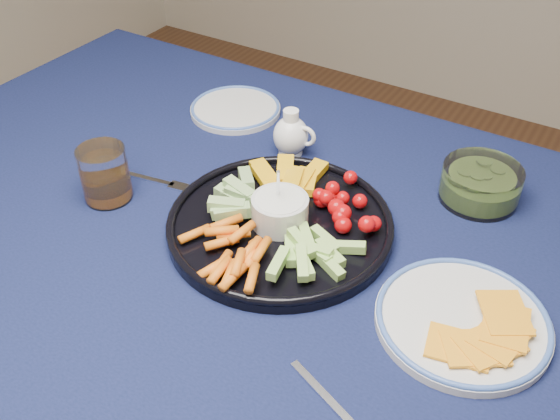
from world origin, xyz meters
The scene contains 9 objects.
dining_table centered at (0.00, 0.00, 0.66)m, with size 1.67×1.07×0.75m.
crudite_platter centered at (-0.06, 0.07, 0.77)m, with size 0.35×0.35×0.11m.
creamer_pitcher centered at (-0.16, 0.27, 0.78)m, with size 0.08×0.06×0.09m.
pickle_bowl centered at (0.17, 0.32, 0.77)m, with size 0.13×0.13×0.06m.
cheese_plate centered at (0.24, 0.04, 0.76)m, with size 0.23×0.23×0.03m.
juice_tumbler centered at (-0.35, 0.00, 0.79)m, with size 0.08×0.08×0.09m.
fork_left centered at (-0.32, 0.07, 0.75)m, with size 0.16×0.04×0.00m.
fork_right centered at (0.17, -0.17, 0.75)m, with size 0.16×0.07×0.00m.
side_plate_extra centered at (-0.33, 0.34, 0.75)m, with size 0.18×0.18×0.01m.
Camera 1 is at (0.32, -0.55, 1.38)m, focal length 40.00 mm.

